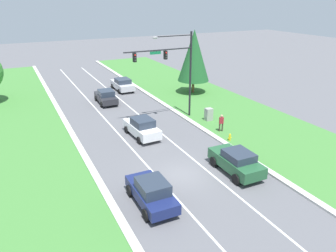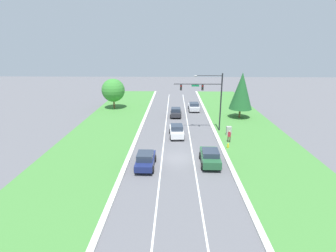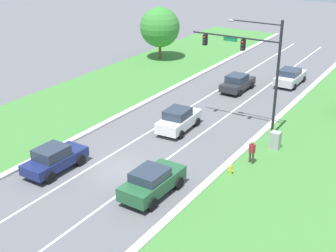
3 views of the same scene
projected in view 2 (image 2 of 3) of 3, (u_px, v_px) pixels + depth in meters
The scene contains 18 objects.
ground_plane at pixel (178, 159), 29.97m from camera, with size 160.00×160.00×0.00m, color #5B5B60.
curb_strip_right at pixel (227, 159), 29.82m from camera, with size 0.50×90.00×0.15m.
curb_strip_left at pixel (129, 158), 30.08m from camera, with size 0.50×90.00×0.15m.
grass_verge_right at pixel (274, 159), 29.70m from camera, with size 10.00×90.00×0.08m.
grass_verge_left at pixel (83, 157), 30.21m from camera, with size 10.00×90.00×0.08m.
lane_stripe_inner_left at pixel (162, 159), 30.01m from camera, with size 0.14×81.00×0.01m.
lane_stripe_inner_right at pixel (193, 159), 29.93m from camera, with size 0.14×81.00×0.01m.
traffic_signal_mast at pixel (208, 94), 38.09m from camera, with size 7.01×0.41×8.62m.
charcoal_sedan at pixel (176, 112), 47.44m from camera, with size 2.09×4.35×1.62m.
silver_sedan at pixel (194, 107), 51.74m from camera, with size 2.14×4.67×1.61m.
navy_sedan at pixel (145, 160), 27.65m from camera, with size 2.05×4.41×1.71m.
white_sedan at pixel (177, 131), 36.94m from camera, with size 2.19×4.52×1.78m.
forest_sedan at pixel (210, 157), 28.33m from camera, with size 2.16×4.49×1.71m.
utility_cabinet at pixel (229, 131), 37.48m from camera, with size 0.70×0.60×1.33m.
pedestrian at pixel (229, 136), 34.62m from camera, with size 0.43×0.34×1.69m.
fire_hydrant at pixel (228, 146), 32.83m from camera, with size 0.34×0.20×0.70m.
conifer_near_right_tree at pixel (242, 91), 45.30m from camera, with size 3.96×3.96×8.01m.
oak_near_left_tree at pixel (113, 90), 52.36m from camera, with size 4.59×4.59×6.07m.
Camera 2 is at (-0.43, -27.53, 12.48)m, focal length 28.00 mm.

